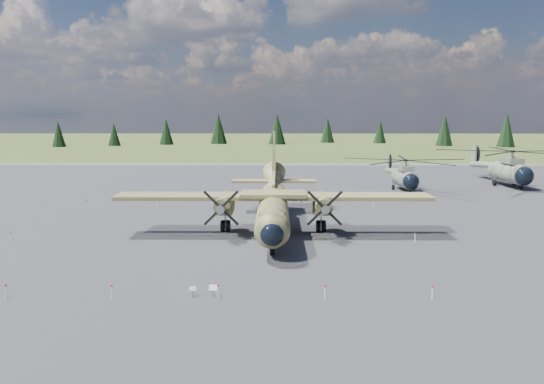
{
  "coord_description": "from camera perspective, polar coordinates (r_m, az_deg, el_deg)",
  "views": [
    {
      "loc": [
        5.32,
        -42.07,
        10.31
      ],
      "look_at": [
        4.86,
        2.0,
        3.85
      ],
      "focal_mm": 35.0,
      "sensor_mm": 36.0,
      "label": 1
    }
  ],
  "objects": [
    {
      "name": "apron",
      "position": [
        53.35,
        -5.15,
        -2.84
      ],
      "size": [
        120.0,
        120.0,
        0.04
      ],
      "primitive_type": "cube",
      "color": "slate",
      "rests_on": "ground"
    },
    {
      "name": "ground",
      "position": [
        43.64,
        -6.46,
        -5.38
      ],
      "size": [
        500.0,
        500.0,
        0.0
      ],
      "primitive_type": "plane",
      "color": "#495425",
      "rests_on": "ground"
    },
    {
      "name": "treeline",
      "position": [
        42.14,
        -6.21,
        0.83
      ],
      "size": [
        314.56,
        313.18,
        10.95
      ],
      "color": "black",
      "rests_on": "ground"
    },
    {
      "name": "info_placard_left",
      "position": [
        31.01,
        -8.53,
        -10.36
      ],
      "size": [
        0.42,
        0.22,
        0.63
      ],
      "rotation": [
        0.0,
        0.0,
        0.15
      ],
      "color": "gray",
      "rests_on": "ground"
    },
    {
      "name": "helicopter_mid",
      "position": [
        83.07,
        24.23,
        3.08
      ],
      "size": [
        21.93,
        25.14,
        5.29
      ],
      "rotation": [
        0.0,
        0.0,
        0.05
      ],
      "color": "gray",
      "rests_on": "ground"
    },
    {
      "name": "transport_plane",
      "position": [
        47.21,
        0.14,
        -1.06
      ],
      "size": [
        27.32,
        24.9,
        9.05
      ],
      "rotation": [
        0.0,
        0.0,
        0.0
      ],
      "color": "#3A3E22",
      "rests_on": "ground"
    },
    {
      "name": "helicopter_near",
      "position": [
        74.07,
        14.08,
        2.49
      ],
      "size": [
        17.45,
        20.38,
        4.35
      ],
      "rotation": [
        0.0,
        0.0,
        0.02
      ],
      "color": "gray",
      "rests_on": "ground"
    },
    {
      "name": "info_placard_right",
      "position": [
        30.78,
        -6.35,
        -10.32
      ],
      "size": [
        0.48,
        0.24,
        0.73
      ],
      "rotation": [
        0.0,
        0.0,
        -0.09
      ],
      "color": "gray",
      "rests_on": "ground"
    },
    {
      "name": "barrier_fence",
      "position": [
        43.51,
        -7.08,
        -4.75
      ],
      "size": [
        33.12,
        29.62,
        0.85
      ],
      "color": "white",
      "rests_on": "ground"
    }
  ]
}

